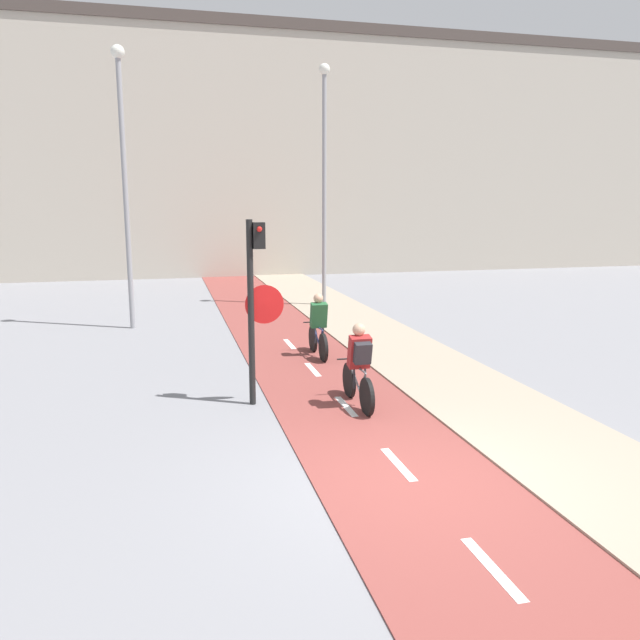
{
  "coord_description": "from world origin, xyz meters",
  "views": [
    {
      "loc": [
        -2.91,
        -6.87,
        3.45
      ],
      "look_at": [
        0.0,
        4.86,
        1.2
      ],
      "focal_mm": 35.0,
      "sensor_mm": 36.0,
      "label": 1
    }
  ],
  "objects_px": {
    "street_lamp_far": "(124,162)",
    "street_lamp_sidewalk": "(324,164)",
    "traffic_light_pole": "(255,292)",
    "cyclist_far": "(318,328)",
    "cyclist_near": "(359,367)"
  },
  "relations": [
    {
      "from": "street_lamp_far",
      "to": "street_lamp_sidewalk",
      "type": "height_order",
      "value": "street_lamp_sidewalk"
    },
    {
      "from": "street_lamp_far",
      "to": "street_lamp_sidewalk",
      "type": "xyz_separation_m",
      "value": [
        6.21,
        2.46,
        0.18
      ]
    },
    {
      "from": "traffic_light_pole",
      "to": "street_lamp_far",
      "type": "relative_size",
      "value": 0.42
    },
    {
      "from": "traffic_light_pole",
      "to": "cyclist_far",
      "type": "relative_size",
      "value": 1.96
    },
    {
      "from": "cyclist_far",
      "to": "traffic_light_pole",
      "type": "bearing_deg",
      "value": -121.16
    },
    {
      "from": "street_lamp_sidewalk",
      "to": "cyclist_far",
      "type": "xyz_separation_m",
      "value": [
        -1.92,
        -7.0,
        -4.07
      ]
    },
    {
      "from": "traffic_light_pole",
      "to": "street_lamp_far",
      "type": "bearing_deg",
      "value": 107.78
    },
    {
      "from": "street_lamp_sidewalk",
      "to": "cyclist_near",
      "type": "distance_m",
      "value": 11.58
    },
    {
      "from": "street_lamp_far",
      "to": "cyclist_far",
      "type": "relative_size",
      "value": 4.63
    },
    {
      "from": "cyclist_near",
      "to": "traffic_light_pole",
      "type": "bearing_deg",
      "value": 160.48
    },
    {
      "from": "street_lamp_far",
      "to": "street_lamp_sidewalk",
      "type": "bearing_deg",
      "value": 21.58
    },
    {
      "from": "cyclist_near",
      "to": "street_lamp_far",
      "type": "bearing_deg",
      "value": 116.63
    },
    {
      "from": "street_lamp_far",
      "to": "cyclist_near",
      "type": "distance_m",
      "value": 9.94
    },
    {
      "from": "traffic_light_pole",
      "to": "street_lamp_sidewalk",
      "type": "xyz_separation_m",
      "value": [
        3.77,
        10.06,
        2.76
      ]
    },
    {
      "from": "street_lamp_far",
      "to": "cyclist_far",
      "type": "xyz_separation_m",
      "value": [
        4.29,
        -4.54,
        -3.89
      ]
    }
  ]
}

